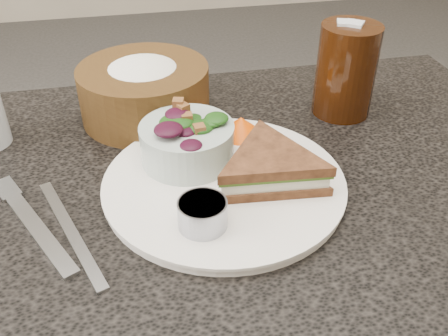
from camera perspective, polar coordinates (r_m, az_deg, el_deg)
name	(u,v)px	position (r m, az deg, el deg)	size (l,w,h in m)	color
dinner_plate	(224,184)	(0.61, 0.00, -1.80)	(0.29, 0.29, 0.01)	white
sandwich	(270,167)	(0.60, 5.29, 0.08)	(0.16, 0.16, 0.04)	brown
salad_bowl	(187,137)	(0.63, -4.26, 3.59)	(0.12, 0.12, 0.07)	#A6B7AE
dressing_ramekin	(203,214)	(0.54, -2.47, -5.30)	(0.05, 0.05, 0.03)	#9699A5
orange_wedge	(241,126)	(0.69, 1.96, 4.81)	(0.06, 0.06, 0.03)	#FF5102
fork	(36,228)	(0.60, -20.67, -6.42)	(0.02, 0.18, 0.00)	#B1B1B2
knife	(71,231)	(0.58, -17.12, -6.94)	(0.01, 0.20, 0.00)	#A7A8AA
bread_basket	(144,83)	(0.75, -9.15, 9.52)	(0.19, 0.19, 0.11)	brown
cola_glass	(346,67)	(0.77, 13.82, 11.18)	(0.09, 0.09, 0.15)	black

